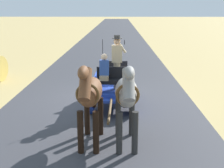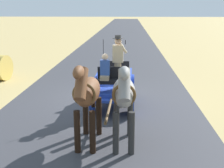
% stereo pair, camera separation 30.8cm
% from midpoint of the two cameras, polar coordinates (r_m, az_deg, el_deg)
% --- Properties ---
extents(ground_plane, '(200.00, 200.00, 0.00)m').
position_cam_midpoint_polar(ground_plane, '(11.25, -2.82, -3.02)').
color(ground_plane, tan).
extents(road_surface, '(6.78, 160.00, 0.01)m').
position_cam_midpoint_polar(road_surface, '(11.25, -2.82, -3.00)').
color(road_surface, '#38383D').
rests_on(road_surface, ground).
extents(horse_drawn_carriage, '(1.45, 4.51, 2.50)m').
position_cam_midpoint_polar(horse_drawn_carriage, '(10.26, -0.72, 0.01)').
color(horse_drawn_carriage, '#1E3899').
rests_on(horse_drawn_carriage, ground).
extents(horse_near_side, '(0.60, 2.13, 2.21)m').
position_cam_midpoint_polar(horse_near_side, '(7.19, 1.58, -2.10)').
color(horse_near_side, gray).
rests_on(horse_near_side, ground).
extents(horse_off_side, '(0.62, 2.13, 2.21)m').
position_cam_midpoint_polar(horse_off_side, '(7.26, -5.42, -2.02)').
color(horse_off_side, brown).
rests_on(horse_off_side, ground).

